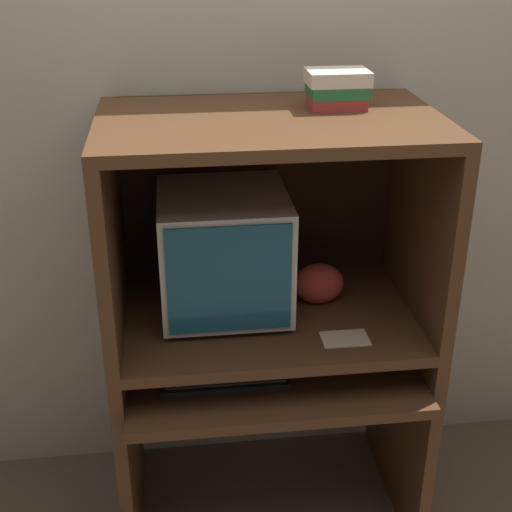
{
  "coord_description": "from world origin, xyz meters",
  "views": [
    {
      "loc": [
        -0.29,
        -1.68,
        1.99
      ],
      "look_at": [
        -0.04,
        0.32,
        1.03
      ],
      "focal_mm": 50.0,
      "sensor_mm": 36.0,
      "label": 1
    }
  ],
  "objects_px": {
    "keyboard": "(225,377)",
    "book_stack": "(337,88)",
    "crt_monitor": "(224,251)",
    "mouse": "(311,370)",
    "snack_bag": "(319,283)"
  },
  "relations": [
    {
      "from": "snack_bag",
      "to": "mouse",
      "type": "bearing_deg",
      "value": -106.44
    },
    {
      "from": "keyboard",
      "to": "book_stack",
      "type": "height_order",
      "value": "book_stack"
    },
    {
      "from": "keyboard",
      "to": "mouse",
      "type": "bearing_deg",
      "value": 0.73
    },
    {
      "from": "crt_monitor",
      "to": "snack_bag",
      "type": "relative_size",
      "value": 2.58
    },
    {
      "from": "snack_bag",
      "to": "book_stack",
      "type": "relative_size",
      "value": 0.91
    },
    {
      "from": "crt_monitor",
      "to": "mouse",
      "type": "xyz_separation_m",
      "value": [
        0.25,
        -0.21,
        -0.34
      ]
    },
    {
      "from": "snack_bag",
      "to": "book_stack",
      "type": "bearing_deg",
      "value": 33.12
    },
    {
      "from": "crt_monitor",
      "to": "book_stack",
      "type": "distance_m",
      "value": 0.62
    },
    {
      "from": "book_stack",
      "to": "crt_monitor",
      "type": "bearing_deg",
      "value": -175.8
    },
    {
      "from": "keyboard",
      "to": "mouse",
      "type": "relative_size",
      "value": 6.52
    },
    {
      "from": "keyboard",
      "to": "book_stack",
      "type": "distance_m",
      "value": 0.95
    },
    {
      "from": "crt_monitor",
      "to": "mouse",
      "type": "height_order",
      "value": "crt_monitor"
    },
    {
      "from": "mouse",
      "to": "book_stack",
      "type": "relative_size",
      "value": 0.34
    },
    {
      "from": "crt_monitor",
      "to": "keyboard",
      "type": "bearing_deg",
      "value": -95.63
    },
    {
      "from": "book_stack",
      "to": "snack_bag",
      "type": "bearing_deg",
      "value": -146.88
    }
  ]
}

